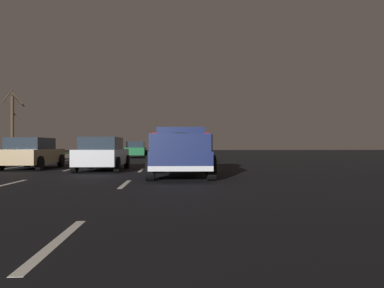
# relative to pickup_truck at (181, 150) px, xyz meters

# --- Properties ---
(ground) EXTENTS (144.00, 144.00, 0.00)m
(ground) POSITION_rel_pickup_truck_xyz_m (13.65, 3.50, -0.98)
(ground) COLOR black
(sidewalk_shoulder) EXTENTS (108.00, 4.00, 0.12)m
(sidewalk_shoulder) POSITION_rel_pickup_truck_xyz_m (13.65, 10.95, -0.92)
(sidewalk_shoulder) COLOR slate
(sidewalk_shoulder) RESTS_ON ground
(lane_markings) EXTENTS (108.68, 7.04, 0.01)m
(lane_markings) POSITION_rel_pickup_truck_xyz_m (17.51, 6.57, -0.98)
(lane_markings) COLOR silver
(lane_markings) RESTS_ON ground
(pickup_truck) EXTENTS (5.48, 2.38, 1.87)m
(pickup_truck) POSITION_rel_pickup_truck_xyz_m (0.00, 0.00, 0.00)
(pickup_truck) COLOR #141E4C
(pickup_truck) RESTS_ON ground
(sedan_green) EXTENTS (4.44, 2.08, 1.54)m
(sedan_green) POSITION_rel_pickup_truck_xyz_m (21.67, 3.68, -0.20)
(sedan_green) COLOR #14592D
(sedan_green) RESTS_ON ground
(sedan_tan) EXTENTS (4.45, 2.10, 1.54)m
(sedan_tan) POSITION_rel_pickup_truck_xyz_m (4.75, 7.22, -0.20)
(sedan_tan) COLOR #9E845B
(sedan_tan) RESTS_ON ground
(sedan_silver) EXTENTS (4.44, 2.08, 1.54)m
(sedan_silver) POSITION_rel_pickup_truck_xyz_m (3.34, 3.52, -0.20)
(sedan_silver) COLOR #B2B5BA
(sedan_silver) RESTS_ON ground
(sedan_white) EXTENTS (4.42, 2.05, 1.54)m
(sedan_white) POSITION_rel_pickup_truck_xyz_m (8.05, -0.09, -0.20)
(sedan_white) COLOR silver
(sedan_white) RESTS_ON ground
(bare_tree_far) EXTENTS (1.89, 2.10, 6.12)m
(bare_tree_far) POSITION_rel_pickup_truck_xyz_m (19.41, 14.27, 2.04)
(bare_tree_far) COLOR #423323
(bare_tree_far) RESTS_ON ground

